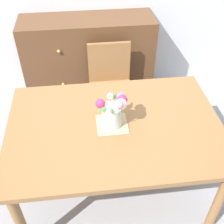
% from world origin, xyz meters
% --- Properties ---
extents(ground_plane, '(12.00, 12.00, 0.00)m').
position_xyz_m(ground_plane, '(0.00, 0.00, 0.00)').
color(ground_plane, '#939399').
extents(dining_table, '(1.54, 1.07, 0.77)m').
position_xyz_m(dining_table, '(0.00, 0.00, 0.68)').
color(dining_table, olive).
rests_on(dining_table, ground_plane).
extents(chair_far, '(0.42, 0.42, 0.90)m').
position_xyz_m(chair_far, '(0.07, 0.88, 0.52)').
color(chair_far, olive).
rests_on(chair_far, ground_plane).
extents(dresser, '(1.40, 0.47, 1.00)m').
position_xyz_m(dresser, '(-0.12, 1.33, 0.50)').
color(dresser, brown).
rests_on(dresser, ground_plane).
extents(placemat, '(0.22, 0.22, 0.01)m').
position_xyz_m(placemat, '(-0.02, 0.00, 0.77)').
color(placemat, tan).
rests_on(placemat, dining_table).
extents(flower_vase, '(0.22, 0.24, 0.27)m').
position_xyz_m(flower_vase, '(-0.01, -0.00, 0.90)').
color(flower_vase, silver).
rests_on(flower_vase, placemat).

